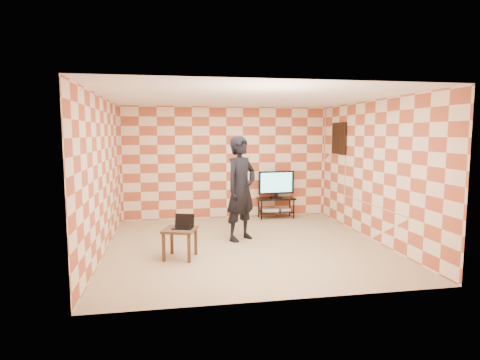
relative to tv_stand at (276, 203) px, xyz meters
name	(u,v)px	position (x,y,z in m)	size (l,w,h in m)	color
floor	(246,245)	(-1.19, -2.23, -0.36)	(5.00, 5.00, 0.00)	tan
wall_back	(226,163)	(-1.19, 0.27, 0.99)	(5.00, 0.02, 2.70)	beige
wall_front	(285,193)	(-1.19, -4.73, 0.99)	(5.00, 0.02, 2.70)	beige
wall_left	(102,175)	(-3.69, -2.23, 0.99)	(0.02, 5.00, 2.70)	beige
wall_right	(373,171)	(1.31, -2.23, 0.99)	(0.02, 5.00, 2.70)	beige
ceiling	(246,97)	(-1.19, -2.23, 2.34)	(5.00, 5.00, 0.02)	white
wall_art	(339,138)	(1.28, -0.68, 1.59)	(0.04, 0.72, 0.72)	black
tv_stand	(276,203)	(0.00, 0.00, 0.00)	(0.91, 0.41, 0.50)	black
tv	(276,183)	(0.00, 0.00, 0.50)	(0.90, 0.20, 0.66)	black
dvd_player	(270,210)	(-0.14, 0.03, -0.16)	(0.40, 0.28, 0.07)	silver
game_console	(285,209)	(0.23, 0.01, -0.16)	(0.24, 0.18, 0.06)	silver
side_table	(180,234)	(-2.40, -2.80, 0.05)	(0.64, 0.64, 0.50)	#3D2918
laptop	(184,225)	(-2.34, -2.74, 0.19)	(0.39, 0.35, 0.22)	black
person	(241,189)	(-1.20, -1.83, 0.64)	(0.73, 0.48, 2.01)	black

